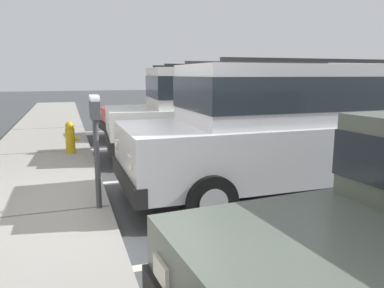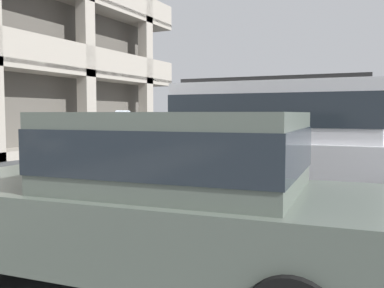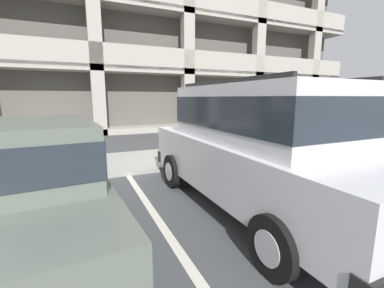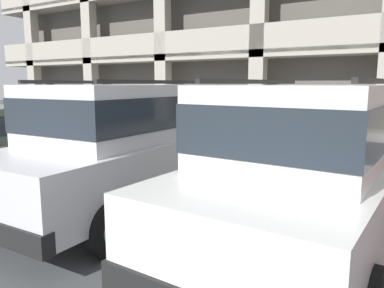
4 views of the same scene
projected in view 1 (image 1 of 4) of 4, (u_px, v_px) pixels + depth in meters
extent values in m
cube|color=#444749|center=(126.00, 216.00, 5.05)|extent=(80.00, 80.00, 0.10)
cube|color=#9E9B93|center=(21.00, 220.00, 4.62)|extent=(40.00, 2.20, 0.12)
cube|color=#606060|center=(20.00, 215.00, 4.61)|extent=(0.03, 2.16, 0.00)
cube|color=#606060|center=(40.00, 152.00, 8.34)|extent=(0.03, 2.16, 0.00)
cube|color=#606060|center=(48.00, 128.00, 12.07)|extent=(0.03, 2.16, 0.00)
cube|color=silver|center=(277.00, 245.00, 4.06)|extent=(0.12, 4.80, 0.01)
cube|color=silver|center=(190.00, 175.00, 6.89)|extent=(0.12, 4.80, 0.01)
cube|color=silver|center=(154.00, 146.00, 9.72)|extent=(0.12, 4.80, 0.01)
cube|color=silver|center=(134.00, 130.00, 12.54)|extent=(0.12, 4.80, 0.01)
cube|color=silver|center=(278.00, 147.00, 5.73)|extent=(1.87, 4.71, 0.80)
cube|color=silver|center=(283.00, 94.00, 5.59)|extent=(1.64, 2.93, 0.84)
cube|color=#232B33|center=(283.00, 92.00, 5.59)|extent=(1.66, 2.95, 0.46)
cube|color=black|center=(127.00, 178.00, 5.04)|extent=(1.88, 0.17, 0.24)
cube|color=silver|center=(117.00, 145.00, 5.49)|extent=(0.24, 0.03, 0.14)
cube|color=silver|center=(130.00, 162.00, 4.43)|extent=(0.24, 0.03, 0.14)
cylinder|color=black|center=(170.00, 167.00, 6.18)|extent=(0.20, 0.66, 0.66)
cylinder|color=#B2B2B7|center=(170.00, 167.00, 6.18)|extent=(0.22, 0.36, 0.36)
cylinder|color=black|center=(211.00, 201.00, 4.50)|extent=(0.20, 0.66, 0.66)
cylinder|color=#B2B2B7|center=(211.00, 201.00, 4.50)|extent=(0.22, 0.36, 0.36)
cylinder|color=black|center=(318.00, 155.00, 7.10)|extent=(0.20, 0.66, 0.66)
cylinder|color=#B2B2B7|center=(318.00, 155.00, 7.10)|extent=(0.22, 0.36, 0.36)
cube|color=black|center=(261.00, 63.00, 6.15)|extent=(0.07, 2.62, 0.05)
cube|color=black|center=(313.00, 60.00, 4.87)|extent=(0.07, 2.62, 0.05)
cube|color=silver|center=(161.00, 271.00, 2.26)|extent=(0.24, 0.05, 0.14)
cylinder|color=black|center=(253.00, 273.00, 2.92)|extent=(0.21, 0.61, 0.60)
cylinder|color=#B2B2B7|center=(253.00, 273.00, 2.92)|extent=(0.20, 0.34, 0.33)
cube|color=silver|center=(214.00, 124.00, 8.41)|extent=(2.11, 4.80, 0.80)
cube|color=silver|center=(217.00, 87.00, 8.27)|extent=(1.79, 3.00, 0.84)
cube|color=#232B33|center=(217.00, 86.00, 8.27)|extent=(1.81, 3.03, 0.46)
cube|color=black|center=(110.00, 141.00, 7.87)|extent=(1.88, 0.27, 0.24)
cube|color=black|center=(305.00, 132.00, 9.05)|extent=(1.88, 0.27, 0.24)
cube|color=silver|center=(106.00, 121.00, 8.33)|extent=(0.24, 0.04, 0.14)
cube|color=silver|center=(108.00, 128.00, 7.25)|extent=(0.24, 0.04, 0.14)
cylinder|color=black|center=(145.00, 138.00, 8.97)|extent=(0.24, 0.67, 0.66)
cylinder|color=#B2B2B7|center=(145.00, 138.00, 8.97)|extent=(0.24, 0.38, 0.36)
cylinder|color=black|center=(158.00, 153.00, 7.25)|extent=(0.24, 0.67, 0.66)
cylinder|color=#B2B2B7|center=(158.00, 153.00, 7.25)|extent=(0.24, 0.38, 0.36)
cylinder|color=black|center=(256.00, 133.00, 9.71)|extent=(0.24, 0.67, 0.66)
cylinder|color=#B2B2B7|center=(256.00, 133.00, 9.71)|extent=(0.24, 0.38, 0.36)
cylinder|color=black|center=(292.00, 146.00, 8.00)|extent=(0.24, 0.67, 0.66)
cylinder|color=#B2B2B7|center=(292.00, 146.00, 8.00)|extent=(0.24, 0.38, 0.36)
cube|color=black|center=(208.00, 67.00, 8.84)|extent=(0.20, 2.62, 0.05)
cube|color=black|center=(228.00, 65.00, 7.54)|extent=(0.20, 2.62, 0.05)
cube|color=red|center=(178.00, 116.00, 11.16)|extent=(2.13, 4.55, 0.60)
cube|color=red|center=(187.00, 95.00, 11.16)|extent=(1.69, 2.12, 0.64)
cube|color=#232B33|center=(187.00, 95.00, 11.16)|extent=(1.71, 2.15, 0.35)
cube|color=black|center=(106.00, 126.00, 10.32)|extent=(1.74, 0.33, 0.24)
cube|color=black|center=(240.00, 119.00, 12.06)|extent=(1.74, 0.33, 0.24)
cube|color=silver|center=(100.00, 116.00, 10.73)|extent=(0.24, 0.05, 0.14)
cube|color=silver|center=(107.00, 120.00, 9.78)|extent=(0.24, 0.05, 0.14)
cylinder|color=black|center=(126.00, 125.00, 11.41)|extent=(0.22, 0.61, 0.60)
cylinder|color=#B2B2B7|center=(126.00, 125.00, 11.41)|extent=(0.21, 0.35, 0.33)
cylinder|color=black|center=(142.00, 133.00, 9.92)|extent=(0.22, 0.61, 0.60)
cylinder|color=#B2B2B7|center=(142.00, 133.00, 9.92)|extent=(0.21, 0.35, 0.33)
cylinder|color=black|center=(207.00, 121.00, 12.51)|extent=(0.22, 0.61, 0.60)
cylinder|color=#B2B2B7|center=(207.00, 121.00, 12.51)|extent=(0.21, 0.35, 0.33)
cylinder|color=black|center=(232.00, 127.00, 11.01)|extent=(0.22, 0.61, 0.60)
cylinder|color=#B2B2B7|center=(232.00, 127.00, 11.01)|extent=(0.21, 0.35, 0.33)
cylinder|color=#47474C|center=(97.00, 166.00, 4.78)|extent=(0.07, 0.07, 1.11)
cube|color=#47474C|center=(95.00, 121.00, 4.67)|extent=(0.28, 0.06, 0.06)
cube|color=#424447|center=(95.00, 110.00, 4.56)|extent=(0.15, 0.11, 0.22)
cylinder|color=#9EA8B2|center=(95.00, 101.00, 4.54)|extent=(0.15, 0.11, 0.15)
cube|color=#B7B293|center=(100.00, 113.00, 4.58)|extent=(0.08, 0.01, 0.08)
cube|color=#424447|center=(94.00, 109.00, 4.74)|extent=(0.15, 0.11, 0.22)
cylinder|color=#9EA8B2|center=(94.00, 100.00, 4.72)|extent=(0.15, 0.11, 0.15)
cube|color=#B7B293|center=(99.00, 112.00, 4.77)|extent=(0.08, 0.01, 0.08)
cylinder|color=gold|center=(70.00, 141.00, 8.24)|extent=(0.20, 0.20, 0.55)
sphere|color=gold|center=(69.00, 126.00, 8.18)|extent=(0.18, 0.18, 0.18)
cylinder|color=gold|center=(77.00, 139.00, 8.28)|extent=(0.08, 0.10, 0.08)
cylinder|color=gold|center=(70.00, 138.00, 8.38)|extent=(0.10, 0.07, 0.07)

